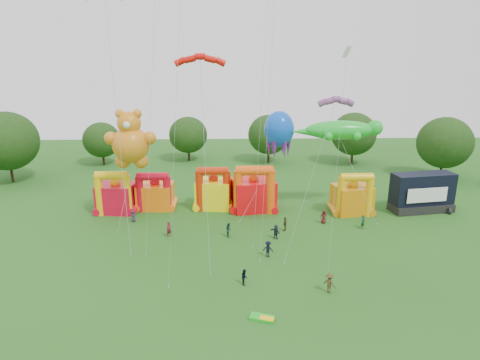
{
  "coord_description": "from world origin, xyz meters",
  "views": [
    {
      "loc": [
        -0.13,
        -28.45,
        21.41
      ],
      "look_at": [
        1.17,
        18.0,
        7.48
      ],
      "focal_mm": 32.0,
      "sensor_mm": 36.0,
      "label": 1
    }
  ],
  "objects_px": {
    "teddy_bear_kite": "(129,157)",
    "spectator_0": "(133,216)",
    "stage_trailer": "(422,193)",
    "spectator_4": "(285,224)",
    "bouncy_castle_0": "(116,196)",
    "gecko_kite": "(353,166)",
    "bouncy_castle_2": "(213,192)",
    "octopus_kite": "(264,172)"
  },
  "relations": [
    {
      "from": "bouncy_castle_0",
      "to": "stage_trailer",
      "type": "distance_m",
      "value": 42.56
    },
    {
      "from": "teddy_bear_kite",
      "to": "spectator_4",
      "type": "xyz_separation_m",
      "value": [
        19.66,
        -4.18,
        -7.74
      ]
    },
    {
      "from": "bouncy_castle_2",
      "to": "spectator_4",
      "type": "bearing_deg",
      "value": -42.65
    },
    {
      "from": "stage_trailer",
      "to": "gecko_kite",
      "type": "relative_size",
      "value": 0.71
    },
    {
      "from": "bouncy_castle_0",
      "to": "spectator_4",
      "type": "xyz_separation_m",
      "value": [
        22.6,
        -7.21,
        -1.46
      ]
    },
    {
      "from": "spectator_4",
      "to": "bouncy_castle_0",
      "type": "bearing_deg",
      "value": -88.57
    },
    {
      "from": "gecko_kite",
      "to": "spectator_0",
      "type": "xyz_separation_m",
      "value": [
        -29.22,
        -2.08,
        -5.99
      ]
    },
    {
      "from": "octopus_kite",
      "to": "spectator_0",
      "type": "height_order",
      "value": "octopus_kite"
    },
    {
      "from": "stage_trailer",
      "to": "bouncy_castle_0",
      "type": "bearing_deg",
      "value": 179.12
    },
    {
      "from": "stage_trailer",
      "to": "spectator_4",
      "type": "relative_size",
      "value": 4.96
    },
    {
      "from": "stage_trailer",
      "to": "spectator_0",
      "type": "height_order",
      "value": "stage_trailer"
    },
    {
      "from": "teddy_bear_kite",
      "to": "spectator_0",
      "type": "height_order",
      "value": "teddy_bear_kite"
    },
    {
      "from": "stage_trailer",
      "to": "octopus_kite",
      "type": "height_order",
      "value": "octopus_kite"
    },
    {
      "from": "bouncy_castle_2",
      "to": "gecko_kite",
      "type": "xyz_separation_m",
      "value": [
        18.81,
        -2.87,
        4.34
      ]
    },
    {
      "from": "octopus_kite",
      "to": "gecko_kite",
      "type": "bearing_deg",
      "value": -5.74
    },
    {
      "from": "bouncy_castle_0",
      "to": "gecko_kite",
      "type": "bearing_deg",
      "value": -2.92
    },
    {
      "from": "bouncy_castle_2",
      "to": "gecko_kite",
      "type": "bearing_deg",
      "value": -8.67
    },
    {
      "from": "teddy_bear_kite",
      "to": "gecko_kite",
      "type": "height_order",
      "value": "teddy_bear_kite"
    },
    {
      "from": "octopus_kite",
      "to": "spectator_0",
      "type": "distance_m",
      "value": 18.42
    },
    {
      "from": "stage_trailer",
      "to": "spectator_0",
      "type": "distance_m",
      "value": 39.68
    },
    {
      "from": "teddy_bear_kite",
      "to": "octopus_kite",
      "type": "relative_size",
      "value": 1.06
    },
    {
      "from": "stage_trailer",
      "to": "gecko_kite",
      "type": "distance_m",
      "value": 11.14
    },
    {
      "from": "bouncy_castle_2",
      "to": "octopus_kite",
      "type": "height_order",
      "value": "octopus_kite"
    },
    {
      "from": "spectator_0",
      "to": "spectator_4",
      "type": "bearing_deg",
      "value": 14.4
    },
    {
      "from": "bouncy_castle_0",
      "to": "bouncy_castle_2",
      "type": "xyz_separation_m",
      "value": [
        13.45,
        1.22,
        0.06
      ]
    },
    {
      "from": "stage_trailer",
      "to": "spectator_4",
      "type": "xyz_separation_m",
      "value": [
        -19.96,
        -6.56,
        -1.72
      ]
    },
    {
      "from": "bouncy_castle_0",
      "to": "octopus_kite",
      "type": "height_order",
      "value": "octopus_kite"
    },
    {
      "from": "teddy_bear_kite",
      "to": "spectator_0",
      "type": "relative_size",
      "value": 9.54
    },
    {
      "from": "gecko_kite",
      "to": "bouncy_castle_2",
      "type": "bearing_deg",
      "value": 171.33
    },
    {
      "from": "teddy_bear_kite",
      "to": "stage_trailer",
      "type": "bearing_deg",
      "value": 3.44
    },
    {
      "from": "gecko_kite",
      "to": "teddy_bear_kite",
      "type": "bearing_deg",
      "value": -177.3
    },
    {
      "from": "stage_trailer",
      "to": "octopus_kite",
      "type": "distance_m",
      "value": 22.29
    },
    {
      "from": "octopus_kite",
      "to": "spectator_4",
      "type": "distance_m",
      "value": 8.53
    },
    {
      "from": "teddy_bear_kite",
      "to": "spectator_0",
      "type": "distance_m",
      "value": 7.91
    },
    {
      "from": "bouncy_castle_2",
      "to": "stage_trailer",
      "type": "bearing_deg",
      "value": -3.68
    },
    {
      "from": "bouncy_castle_0",
      "to": "stage_trailer",
      "type": "xyz_separation_m",
      "value": [
        42.56,
        -0.65,
        0.26
      ]
    },
    {
      "from": "bouncy_castle_2",
      "to": "spectator_0",
      "type": "height_order",
      "value": "bouncy_castle_2"
    },
    {
      "from": "teddy_bear_kite",
      "to": "gecko_kite",
      "type": "distance_m",
      "value": 29.41
    },
    {
      "from": "spectator_4",
      "to": "spectator_0",
      "type": "bearing_deg",
      "value": -80.97
    },
    {
      "from": "stage_trailer",
      "to": "bouncy_castle_2",
      "type": "bearing_deg",
      "value": 176.32
    },
    {
      "from": "bouncy_castle_0",
      "to": "spectator_4",
      "type": "bearing_deg",
      "value": -17.69
    },
    {
      "from": "bouncy_castle_2",
      "to": "spectator_4",
      "type": "relative_size",
      "value": 3.51
    }
  ]
}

